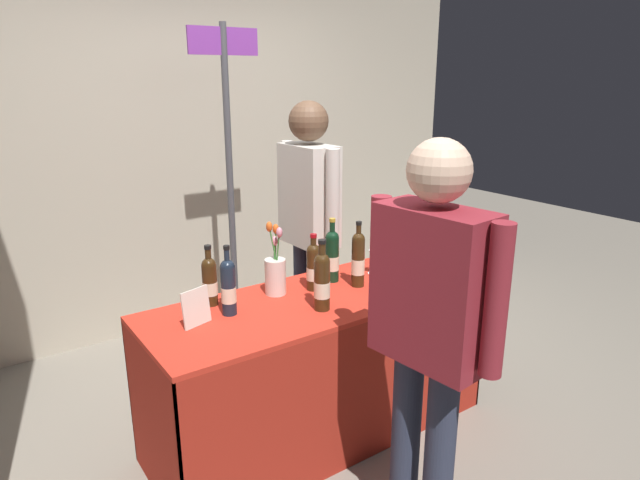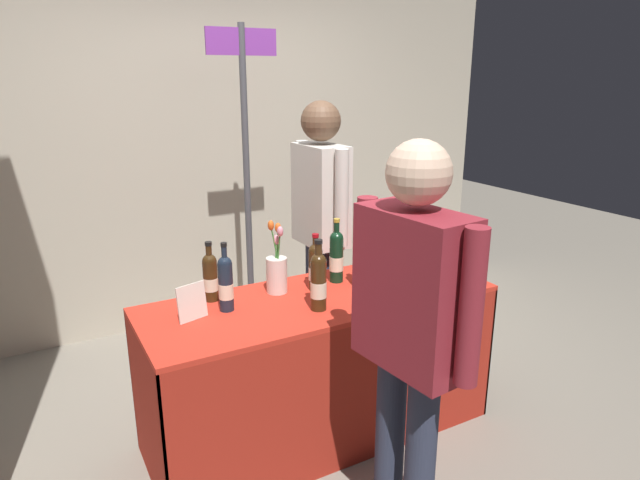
% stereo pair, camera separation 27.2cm
% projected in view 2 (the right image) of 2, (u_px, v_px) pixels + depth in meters
% --- Properties ---
extents(ground_plane, '(12.00, 12.00, 0.00)m').
position_uv_depth(ground_plane, '(320.00, 430.00, 3.04)').
color(ground_plane, gray).
extents(back_partition, '(5.18, 0.12, 2.73)m').
position_uv_depth(back_partition, '(203.00, 145.00, 4.18)').
color(back_partition, '#B2A893').
rests_on(back_partition, ground_plane).
extents(tasting_table, '(1.81, 0.67, 0.79)m').
position_uv_depth(tasting_table, '(320.00, 341.00, 2.89)').
color(tasting_table, red).
rests_on(tasting_table, ground_plane).
extents(featured_wine_bottle, '(0.08, 0.08, 0.35)m').
position_uv_depth(featured_wine_bottle, '(336.00, 256.00, 2.98)').
color(featured_wine_bottle, black).
rests_on(featured_wine_bottle, tasting_table).
extents(display_bottle_0, '(0.07, 0.07, 0.30)m').
position_uv_depth(display_bottle_0, '(210.00, 276.00, 2.73)').
color(display_bottle_0, '#38230F').
rests_on(display_bottle_0, tasting_table).
extents(display_bottle_1, '(0.08, 0.08, 0.33)m').
position_uv_depth(display_bottle_1, '(405.00, 259.00, 2.94)').
color(display_bottle_1, '#192333').
rests_on(display_bottle_1, tasting_table).
extents(display_bottle_2, '(0.07, 0.07, 0.36)m').
position_uv_depth(display_bottle_2, '(361.00, 260.00, 2.89)').
color(display_bottle_2, '#38230F').
rests_on(display_bottle_2, tasting_table).
extents(display_bottle_3, '(0.08, 0.08, 0.35)m').
position_uv_depth(display_bottle_3, '(318.00, 280.00, 2.62)').
color(display_bottle_3, '#38230F').
rests_on(display_bottle_3, tasting_table).
extents(display_bottle_4, '(0.07, 0.07, 0.34)m').
position_uv_depth(display_bottle_4, '(226.00, 283.00, 2.61)').
color(display_bottle_4, '#192333').
rests_on(display_bottle_4, tasting_table).
extents(display_bottle_5, '(0.07, 0.07, 0.32)m').
position_uv_depth(display_bottle_5, '(431.00, 255.00, 3.03)').
color(display_bottle_5, '#38230F').
rests_on(display_bottle_5, tasting_table).
extents(display_bottle_6, '(0.07, 0.07, 0.30)m').
position_uv_depth(display_bottle_6, '(316.00, 266.00, 2.87)').
color(display_bottle_6, '#38230F').
rests_on(display_bottle_6, tasting_table).
extents(wine_glass_near_vendor, '(0.07, 0.07, 0.14)m').
position_uv_depth(wine_glass_near_vendor, '(381.00, 258.00, 3.08)').
color(wine_glass_near_vendor, silver).
rests_on(wine_glass_near_vendor, tasting_table).
extents(wine_glass_mid, '(0.07, 0.07, 0.13)m').
position_uv_depth(wine_glass_mid, '(413.00, 256.00, 3.13)').
color(wine_glass_mid, silver).
rests_on(wine_glass_mid, tasting_table).
extents(flower_vase, '(0.11, 0.11, 0.38)m').
position_uv_depth(flower_vase, '(277.00, 271.00, 2.84)').
color(flower_vase, silver).
rests_on(flower_vase, tasting_table).
extents(brochure_stand, '(0.15, 0.07, 0.17)m').
position_uv_depth(brochure_stand, '(192.00, 302.00, 2.53)').
color(brochure_stand, silver).
rests_on(brochure_stand, tasting_table).
extents(vendor_presenter, '(0.24, 0.55, 1.73)m').
position_uv_depth(vendor_presenter, '(321.00, 216.00, 3.40)').
color(vendor_presenter, '#2D3347').
rests_on(vendor_presenter, ground_plane).
extents(taster_foreground_right, '(0.26, 0.61, 1.67)m').
position_uv_depth(taster_foreground_right, '(411.00, 321.00, 2.02)').
color(taster_foreground_right, '#2D3347').
rests_on(taster_foreground_right, ground_plane).
extents(booth_signpost, '(0.46, 0.04, 2.18)m').
position_uv_depth(booth_signpost, '(246.00, 164.00, 3.64)').
color(booth_signpost, '#47474C').
rests_on(booth_signpost, ground_plane).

